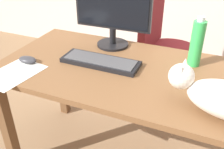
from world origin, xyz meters
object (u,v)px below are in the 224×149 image
at_px(monitor, 113,11).
at_px(keyboard, 101,61).
at_px(computer_mouse, 28,60).
at_px(office_chair, 164,63).
at_px(water_bottle, 197,43).

xyz_separation_m(monitor, keyboard, (0.03, -0.25, -0.21)).
bearing_deg(computer_mouse, office_chair, 54.67).
bearing_deg(monitor, water_bottle, -7.22).
height_order(office_chair, water_bottle, water_bottle).
distance_m(office_chair, computer_mouse, 1.10).
xyz_separation_m(office_chair, computer_mouse, (-0.61, -0.86, 0.32)).
relative_size(computer_mouse, water_bottle, 0.40).
bearing_deg(office_chair, keyboard, -107.70).
bearing_deg(computer_mouse, water_bottle, 21.46).
distance_m(office_chair, monitor, 0.74).
distance_m(computer_mouse, water_bottle, 0.93).
xyz_separation_m(office_chair, water_bottle, (0.25, -0.52, 0.43)).
relative_size(keyboard, computer_mouse, 4.00).
relative_size(monitor, water_bottle, 1.75).
relative_size(office_chair, computer_mouse, 8.67).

